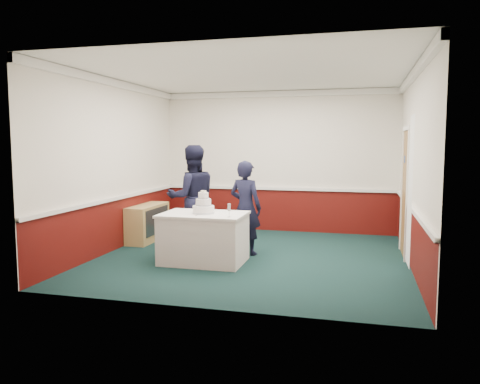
% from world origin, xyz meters
% --- Properties ---
extents(ground, '(5.00, 5.00, 0.00)m').
position_xyz_m(ground, '(0.00, 0.00, 0.00)').
color(ground, '#11292B').
rests_on(ground, ground).
extents(room_shell, '(5.00, 5.00, 3.00)m').
position_xyz_m(room_shell, '(0.08, 0.61, 1.97)').
color(room_shell, silver).
rests_on(room_shell, ground).
extents(sideboard, '(0.41, 1.20, 0.70)m').
position_xyz_m(sideboard, '(-2.28, 0.83, 0.35)').
color(sideboard, tan).
rests_on(sideboard, ground).
extents(cake_table, '(1.32, 0.92, 0.79)m').
position_xyz_m(cake_table, '(-0.67, -0.51, 0.40)').
color(cake_table, white).
rests_on(cake_table, ground).
extents(wedding_cake, '(0.35, 0.35, 0.36)m').
position_xyz_m(wedding_cake, '(-0.67, -0.51, 0.90)').
color(wedding_cake, white).
rests_on(wedding_cake, cake_table).
extents(cake_knife, '(0.02, 0.22, 0.00)m').
position_xyz_m(cake_knife, '(-0.70, -0.71, 0.79)').
color(cake_knife, silver).
rests_on(cake_knife, cake_table).
extents(champagne_flute, '(0.05, 0.05, 0.21)m').
position_xyz_m(champagne_flute, '(-0.17, -0.79, 0.93)').
color(champagne_flute, silver).
rests_on(champagne_flute, cake_table).
extents(person_man, '(1.14, 1.07, 1.86)m').
position_xyz_m(person_man, '(-1.19, 0.38, 0.93)').
color(person_man, black).
rests_on(person_man, ground).
extents(person_woman, '(0.67, 0.53, 1.60)m').
position_xyz_m(person_woman, '(-0.17, 0.21, 0.80)').
color(person_woman, black).
rests_on(person_woman, ground).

